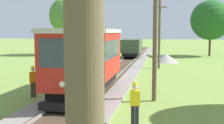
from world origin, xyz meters
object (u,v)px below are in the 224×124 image
at_px(tree_right_far, 211,20).
at_px(gravel_pile, 166,58).
at_px(red_tram, 87,58).
at_px(tree_left_far, 68,16).
at_px(utility_pole_near_tram, 155,26).
at_px(second_worker, 33,80).
at_px(track_worker, 135,102).
at_px(utility_pole_mid, 159,33).
at_px(freight_car, 132,47).

bearing_deg(tree_right_far, gravel_pile, -122.62).
distance_m(red_tram, tree_right_far, 31.24).
bearing_deg(gravel_pile, tree_left_far, 149.91).
xyz_separation_m(red_tram, gravel_pile, (4.49, 19.01, -1.67)).
xyz_separation_m(utility_pole_near_tram, second_worker, (-6.70, -0.38, -2.98)).
bearing_deg(track_worker, utility_pole_near_tram, 167.18).
distance_m(utility_pole_near_tram, gravel_pile, 19.68).
bearing_deg(utility_pole_mid, red_tram, -105.90).
xyz_separation_m(freight_car, second_worker, (-2.94, -23.10, -0.57)).
distance_m(gravel_pile, track_worker, 23.76).
relative_size(track_worker, tree_left_far, 0.20).
relative_size(red_tram, tree_left_far, 0.95).
bearing_deg(utility_pole_near_tram, freight_car, 99.39).
bearing_deg(second_worker, freight_car, -40.83).
bearing_deg(red_tram, utility_pole_near_tram, -5.35).
xyz_separation_m(red_tram, track_worker, (3.17, -4.71, -1.21)).
bearing_deg(utility_pole_mid, tree_right_far, 65.68).
bearing_deg(tree_right_far, freight_car, -148.43).
height_order(utility_pole_mid, second_worker, utility_pole_mid).
distance_m(freight_car, gravel_pile, 5.70).
relative_size(second_worker, tree_right_far, 0.22).
bearing_deg(gravel_pile, track_worker, -93.20).
bearing_deg(tree_right_far, red_tram, -110.62).
relative_size(freight_car, tree_left_far, 0.58).
distance_m(track_worker, tree_right_far, 34.95).
bearing_deg(track_worker, freight_car, -178.49).
distance_m(freight_car, track_worker, 27.26).
bearing_deg(utility_pole_mid, track_worker, -91.87).
height_order(utility_pole_near_tram, tree_right_far, tree_right_far).
xyz_separation_m(second_worker, tree_right_far, (13.89, 29.83, 4.35)).
height_order(utility_pole_mid, tree_left_far, tree_left_far).
xyz_separation_m(gravel_pile, tree_right_far, (6.45, 10.08, 4.81)).
xyz_separation_m(utility_pole_mid, track_worker, (-0.59, -17.89, -2.54)).
relative_size(tree_left_far, tree_right_far, 1.09).
bearing_deg(freight_car, utility_pole_mid, -67.76).
bearing_deg(tree_left_far, freight_car, -27.02).
bearing_deg(utility_pole_mid, second_worker, -115.71).
bearing_deg(tree_right_far, tree_left_far, -176.73).
xyz_separation_m(utility_pole_near_tram, tree_left_far, (-14.52, 28.20, 2.16)).
bearing_deg(track_worker, second_worker, -128.18).
bearing_deg(second_worker, tree_left_far, -18.27).
relative_size(utility_pole_mid, tree_left_far, 0.76).
distance_m(red_tram, utility_pole_near_tram, 4.17).
distance_m(second_worker, tree_left_far, 30.08).
bearing_deg(utility_pole_near_tram, tree_left_far, 117.24).
bearing_deg(gravel_pile, second_worker, -110.64).
relative_size(track_worker, second_worker, 1.00).
relative_size(utility_pole_mid, second_worker, 3.85).
distance_m(utility_pole_near_tram, tree_right_far, 30.34).
xyz_separation_m(freight_car, tree_right_far, (10.95, 6.73, 3.77)).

